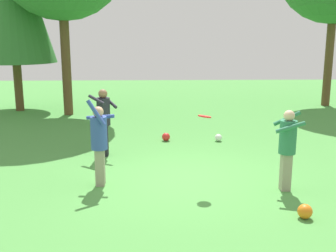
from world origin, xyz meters
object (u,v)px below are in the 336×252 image
ball_orange (305,211)px  ball_white (218,138)px  person_bystander (104,117)px  person_catcher (287,143)px  frisbee (205,116)px  ball_red (166,137)px  person_thrower (99,139)px

ball_orange → ball_white: size_ratio=1.19×
person_bystander → ball_orange: person_bystander is taller
person_catcher → ball_orange: 1.60m
frisbee → ball_red: frisbee is taller
person_catcher → frisbee: 1.74m
frisbee → ball_white: (0.88, 3.76, -1.39)m
person_thrower → ball_orange: size_ratio=7.23×
person_thrower → frisbee: size_ratio=4.97×
person_bystander → ball_white: size_ratio=8.14×
person_catcher → person_bystander: size_ratio=0.94×
ball_red → ball_white: (1.56, -0.09, -0.01)m
ball_red → ball_white: ball_red is taller
frisbee → ball_orange: frisbee is taller
person_thrower → ball_white: bearing=54.5°
frisbee → ball_orange: 2.61m
person_catcher → ball_red: 4.76m
person_catcher → ball_orange: (-0.07, -1.35, -0.85)m
person_thrower → ball_red: bearing=72.9°
ball_orange → ball_white: bearing=97.4°
person_bystander → frisbee: size_ratio=4.69×
person_bystander → person_catcher: bearing=12.5°
person_bystander → ball_white: bearing=69.2°
person_bystander → ball_white: (3.20, 1.41, -0.94)m
person_thrower → frisbee: person_thrower is taller
person_catcher → ball_orange: person_catcher is taller
person_bystander → person_thrower: bearing=-40.3°
person_thrower → ball_orange: 4.21m
person_bystander → ball_white: person_bystander is taller
person_bystander → ball_red: size_ratio=7.23×
person_thrower → ball_red: (1.48, 3.67, -0.88)m
ball_white → person_bystander: bearing=-156.2°
person_bystander → ball_white: 3.62m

